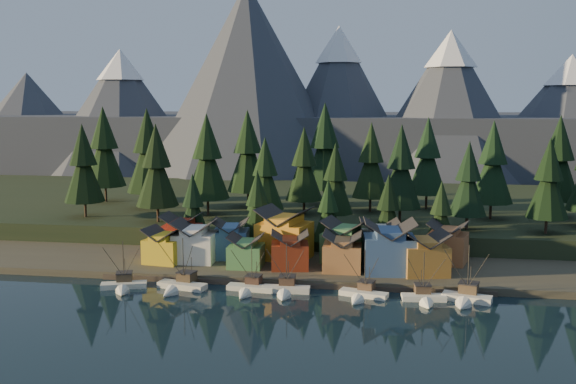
% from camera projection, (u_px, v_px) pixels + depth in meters
% --- Properties ---
extents(ground, '(500.00, 500.00, 0.00)m').
position_uv_depth(ground, '(279.00, 311.00, 114.25)').
color(ground, black).
rests_on(ground, ground).
extents(shore_strip, '(400.00, 50.00, 1.50)m').
position_uv_depth(shore_strip, '(307.00, 254.00, 153.28)').
color(shore_strip, '#3C382C').
rests_on(shore_strip, ground).
extents(hillside, '(420.00, 100.00, 6.00)m').
position_uv_depth(hillside, '(327.00, 210.00, 201.87)').
color(hillside, black).
rests_on(hillside, ground).
extents(dock, '(80.00, 4.00, 1.00)m').
position_uv_depth(dock, '(292.00, 283.00, 130.32)').
color(dock, '#493F34').
rests_on(dock, ground).
extents(mountain_ridge, '(560.00, 190.00, 90.00)m').
position_uv_depth(mountain_ridge, '(342.00, 123.00, 320.16)').
color(mountain_ridge, '#444A58').
rests_on(mountain_ridge, ground).
extents(boat_0, '(9.60, 10.04, 10.56)m').
position_uv_depth(boat_0, '(123.00, 280.00, 127.17)').
color(boat_0, beige).
rests_on(boat_0, ground).
extents(boat_1, '(10.61, 11.19, 11.24)m').
position_uv_depth(boat_1, '(179.00, 280.00, 126.74)').
color(boat_1, beige).
rests_on(boat_1, ground).
extents(boat_2, '(9.98, 10.71, 10.06)m').
position_uv_depth(boat_2, '(249.00, 283.00, 125.41)').
color(boat_2, beige).
rests_on(boat_2, ground).
extents(boat_3, '(9.57, 10.37, 10.76)m').
position_uv_depth(boat_3, '(286.00, 283.00, 124.39)').
color(boat_3, silver).
rests_on(boat_3, ground).
extents(boat_4, '(9.84, 10.30, 10.00)m').
position_uv_depth(boat_4, '(362.00, 289.00, 121.56)').
color(boat_4, silver).
rests_on(boat_4, ground).
extents(boat_5, '(8.66, 9.27, 10.18)m').
position_uv_depth(boat_5, '(425.00, 291.00, 119.29)').
color(boat_5, white).
rests_on(boat_5, ground).
extents(boat_6, '(9.76, 10.37, 11.82)m').
position_uv_depth(boat_6, '(466.00, 290.00, 118.77)').
color(boat_6, silver).
rests_on(boat_6, ground).
extents(house_front_0, '(8.78, 8.42, 7.83)m').
position_uv_depth(house_front_0, '(164.00, 244.00, 142.11)').
color(house_front_0, gold).
rests_on(house_front_0, shore_strip).
extents(house_front_1, '(9.28, 8.93, 9.30)m').
position_uv_depth(house_front_1, '(195.00, 240.00, 142.95)').
color(house_front_1, white).
rests_on(house_front_1, shore_strip).
extents(house_front_2, '(7.36, 7.42, 7.09)m').
position_uv_depth(house_front_2, '(246.00, 250.00, 138.29)').
color(house_front_2, '#478347').
rests_on(house_front_2, shore_strip).
extents(house_front_3, '(8.92, 8.62, 7.96)m').
position_uv_depth(house_front_3, '(290.00, 249.00, 137.21)').
color(house_front_3, maroon).
rests_on(house_front_3, shore_strip).
extents(house_front_4, '(8.11, 8.73, 8.18)m').
position_uv_depth(house_front_4, '(342.00, 250.00, 135.60)').
color(house_front_4, '#A06739').
rests_on(house_front_4, shore_strip).
extents(house_front_5, '(11.36, 10.50, 11.01)m').
position_uv_depth(house_front_5, '(389.00, 245.00, 133.58)').
color(house_front_5, '#334F79').
rests_on(house_front_5, shore_strip).
extents(house_front_6, '(10.66, 10.28, 9.00)m').
position_uv_depth(house_front_6, '(424.00, 252.00, 132.45)').
color(house_front_6, '#B2772D').
rests_on(house_front_6, shore_strip).
extents(house_back_0, '(8.71, 8.38, 9.29)m').
position_uv_depth(house_back_0, '(181.00, 233.00, 150.97)').
color(house_back_0, maroon).
rests_on(house_back_0, shore_strip).
extents(house_back_1, '(8.72, 8.80, 8.86)m').
position_uv_depth(house_back_1, '(231.00, 238.00, 146.58)').
color(house_back_1, '#3D6191').
rests_on(house_back_1, shore_strip).
extents(house_back_2, '(13.10, 12.45, 11.65)m').
position_uv_depth(house_back_2, '(284.00, 232.00, 145.59)').
color(house_back_2, orange).
rests_on(house_back_2, shore_strip).
extents(house_back_3, '(11.13, 10.36, 9.61)m').
position_uv_depth(house_back_3, '(345.00, 240.00, 142.57)').
color(house_back_3, '#457F45').
rests_on(house_back_3, shore_strip).
extents(house_back_4, '(9.37, 9.06, 9.37)m').
position_uv_depth(house_back_4, '(379.00, 240.00, 143.01)').
color(house_back_4, beige).
rests_on(house_back_4, shore_strip).
extents(house_back_5, '(10.02, 10.10, 9.19)m').
position_uv_depth(house_back_5, '(447.00, 241.00, 141.69)').
color(house_back_5, '#A6643B').
rests_on(house_back_5, shore_strip).
extents(tree_hill_0, '(10.81, 10.81, 25.19)m').
position_uv_depth(tree_hill_0, '(84.00, 166.00, 171.79)').
color(tree_hill_0, '#332319').
rests_on(tree_hill_0, hillside).
extents(tree_hill_1, '(12.53, 12.53, 29.18)m').
position_uv_depth(tree_hill_1, '(148.00, 154.00, 185.30)').
color(tree_hill_1, '#332319').
rests_on(tree_hill_1, hillside).
extents(tree_hill_2, '(10.95, 10.95, 25.52)m').
position_uv_depth(tree_hill_2, '(157.00, 168.00, 164.50)').
color(tree_hill_2, '#332319').
rests_on(tree_hill_2, hillside).
extents(tree_hill_3, '(11.97, 11.97, 27.88)m').
position_uv_depth(tree_hill_3, '(207.00, 160.00, 174.53)').
color(tree_hill_3, '#332319').
rests_on(tree_hill_3, hillside).
extents(tree_hill_4, '(12.31, 12.31, 28.67)m').
position_uv_depth(tree_hill_4, '(248.00, 154.00, 187.92)').
color(tree_hill_4, '#332319').
rests_on(tree_hill_4, hillside).
extents(tree_hill_5, '(9.53, 9.53, 22.20)m').
position_uv_depth(tree_hill_5, '(265.00, 177.00, 162.44)').
color(tree_hill_5, '#332319').
rests_on(tree_hill_5, hillside).
extents(tree_hill_6, '(10.40, 10.40, 24.23)m').
position_uv_depth(tree_hill_6, '(304.00, 167.00, 175.74)').
color(tree_hill_6, '#332319').
rests_on(tree_hill_6, hillside).
extents(tree_hill_7, '(9.08, 9.08, 21.15)m').
position_uv_depth(tree_hill_7, '(335.00, 181.00, 157.82)').
color(tree_hill_7, '#332319').
rests_on(tree_hill_7, hillside).
extents(tree_hill_8, '(10.87, 10.87, 25.32)m').
position_uv_depth(tree_hill_8, '(371.00, 163.00, 179.75)').
color(tree_hill_8, '#332319').
rests_on(tree_hill_8, hillside).
extents(tree_hill_9, '(10.92, 10.92, 25.45)m').
position_uv_depth(tree_hill_9, '(401.00, 170.00, 161.89)').
color(tree_hill_9, '#332319').
rests_on(tree_hill_9, hillside).
extents(tree_hill_10, '(11.44, 11.44, 26.66)m').
position_uv_depth(tree_hill_10, '(427.00, 159.00, 185.03)').
color(tree_hill_10, '#332319').
rests_on(tree_hill_10, hillside).
extents(tree_hill_11, '(9.30, 9.30, 21.66)m').
position_uv_depth(tree_hill_11, '(468.00, 181.00, 154.85)').
color(tree_hill_11, '#332319').
rests_on(tree_hill_11, hillside).
extents(tree_hill_12, '(11.25, 11.25, 26.22)m').
position_uv_depth(tree_hill_12, '(492.00, 165.00, 168.93)').
color(tree_hill_12, '#332319').
rests_on(tree_hill_12, hillside).
extents(tree_hill_13, '(9.77, 9.77, 22.75)m').
position_uv_depth(tree_hill_13, '(549.00, 181.00, 150.07)').
color(tree_hill_13, '#332319').
rests_on(tree_hill_13, hillside).
extents(tree_hill_14, '(11.81, 11.81, 27.52)m').
position_uv_depth(tree_hill_14, '(559.00, 161.00, 171.96)').
color(tree_hill_14, '#332319').
rests_on(tree_hill_14, hillside).
extents(tree_hill_15, '(13.21, 13.21, 30.78)m').
position_uv_depth(tree_hill_15, '(325.00, 149.00, 191.25)').
color(tree_hill_15, '#332319').
rests_on(tree_hill_15, hillside).
extents(tree_hill_16, '(12.70, 12.70, 29.59)m').
position_uv_depth(tree_hill_16, '(104.00, 150.00, 197.80)').
color(tree_hill_16, '#332319').
rests_on(tree_hill_16, hillside).
extents(tree_shore_0, '(7.82, 7.82, 18.21)m').
position_uv_depth(tree_shore_0, '(193.00, 207.00, 156.04)').
color(tree_shore_0, '#332319').
rests_on(tree_shore_0, shore_strip).
extents(tree_shore_1, '(8.32, 8.32, 19.38)m').
position_uv_depth(tree_shore_1, '(257.00, 206.00, 153.51)').
color(tree_shore_1, '#332319').
rests_on(tree_shore_1, shore_strip).
extents(tree_shore_2, '(7.53, 7.53, 17.54)m').
position_uv_depth(tree_shore_2, '(328.00, 212.00, 151.06)').
color(tree_shore_2, '#332319').
rests_on(tree_shore_2, shore_strip).
extents(tree_shore_3, '(8.18, 8.18, 19.05)m').
position_uv_depth(tree_shore_3, '(388.00, 211.00, 148.81)').
color(tree_shore_3, '#332319').
rests_on(tree_shore_3, shore_strip).
extents(tree_shore_4, '(7.58, 7.58, 17.66)m').
position_uv_depth(tree_shore_4, '(441.00, 215.00, 147.08)').
color(tree_shore_4, '#332319').
rests_on(tree_shore_4, shore_strip).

